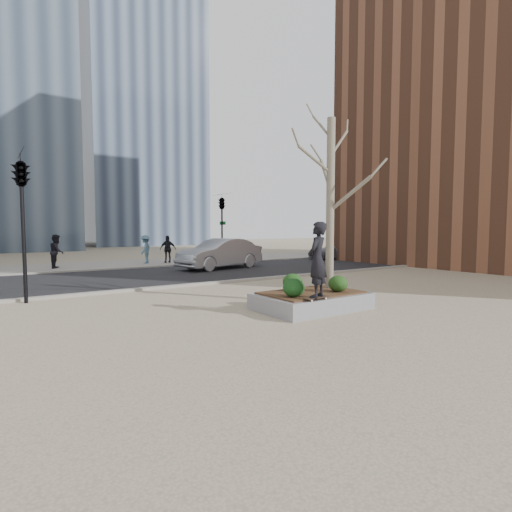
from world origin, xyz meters
TOP-DOWN VIEW (x-y plane):
  - ground at (0.00, 0.00)m, footprint 120.00×120.00m
  - street at (0.00, 10.00)m, footprint 60.00×8.00m
  - far_sidewalk at (0.00, 17.00)m, footprint 60.00×6.00m
  - planter at (1.00, 0.00)m, footprint 3.00×2.00m
  - planter_mulch at (1.00, 0.00)m, footprint 2.70×1.70m
  - sycamore_tree at (2.00, 0.30)m, footprint 2.80×2.80m
  - shrub_left at (0.05, -0.37)m, footprint 0.57×0.57m
  - shrub_middle at (0.72, 0.48)m, footprint 0.57×0.57m
  - shrub_right at (1.62, -0.42)m, footprint 0.54×0.54m
  - skateboard at (0.38, -0.88)m, footprint 0.79×0.26m
  - skateboarder at (0.38, -0.88)m, footprint 0.83×0.73m
  - car_silver at (4.42, 11.19)m, footprint 5.31×2.76m
  - car_third at (14.76, 12.13)m, footprint 4.68×2.95m
  - pedestrian_a at (-3.06, 16.59)m, footprint 0.96×1.09m
  - pedestrian_b at (2.09, 16.73)m, footprint 1.25×1.33m
  - pedestrian_c at (3.46, 16.37)m, footprint 1.11×0.65m
  - traffic_light_near at (-5.50, 5.60)m, footprint 0.60×2.48m
  - traffic_light_far at (6.50, 14.60)m, footprint 0.60×2.48m
  - building_glass_b at (12.00, 48.00)m, footprint 15.00×15.00m

SIDE VIEW (x-z plane):
  - ground at x=0.00m, z-range 0.00..0.00m
  - street at x=0.00m, z-range 0.00..0.02m
  - far_sidewalk at x=0.00m, z-range 0.00..0.02m
  - planter at x=1.00m, z-range 0.00..0.45m
  - planter_mulch at x=1.00m, z-range 0.45..0.49m
  - skateboard at x=0.38m, z-range 0.45..0.53m
  - car_third at x=14.76m, z-range 0.02..1.28m
  - shrub_right at x=1.62m, z-range 0.49..0.95m
  - shrub_left at x=0.05m, z-range 0.49..0.97m
  - shrub_middle at x=0.72m, z-range 0.49..0.98m
  - car_silver at x=4.42m, z-range 0.02..1.69m
  - pedestrian_c at x=3.46m, z-range 0.02..1.79m
  - pedestrian_b at x=2.09m, z-range 0.02..1.83m
  - pedestrian_a at x=-3.06m, z-range 0.02..1.91m
  - skateboarder at x=0.38m, z-range 0.52..2.43m
  - traffic_light_near at x=-5.50m, z-range 0.00..4.50m
  - traffic_light_far at x=6.50m, z-range 0.00..4.50m
  - sycamore_tree at x=2.00m, z-range 0.49..7.09m
  - building_glass_b at x=12.00m, z-range 0.00..55.00m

